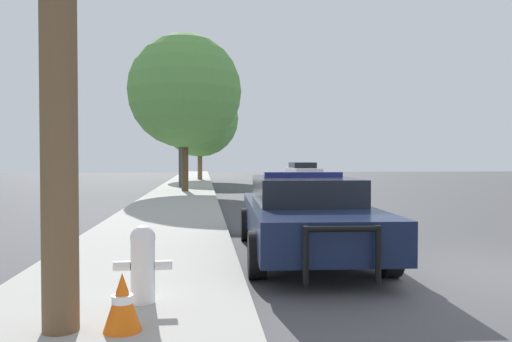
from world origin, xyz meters
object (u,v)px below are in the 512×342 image
traffic_light (202,117)px  tree_sidewalk_mid (185,91)px  police_car (305,213)px  tree_sidewalk_far (200,118)px  fire_hydrant (143,262)px  car_background_oncoming (303,172)px  traffic_cone (122,302)px

traffic_light → tree_sidewalk_mid: size_ratio=0.73×
police_car → tree_sidewalk_far: (-2.01, 28.86, 3.96)m
fire_hydrant → car_background_oncoming: size_ratio=0.19×
traffic_cone → tree_sidewalk_mid: bearing=90.4°
police_car → tree_sidewalk_mid: (-2.63, 15.46, 4.16)m
tree_sidewalk_mid → car_background_oncoming: bearing=52.8°
tree_sidewalk_mid → traffic_cone: bearing=-89.6°
fire_hydrant → car_background_oncoming: (7.55, 28.80, 0.20)m
tree_sidewalk_far → fire_hydrant: bearing=-90.7°
police_car → car_background_oncoming: (5.15, 25.69, 0.04)m
police_car → car_background_oncoming: police_car is taller
car_background_oncoming → tree_sidewalk_far: 8.76m
police_car → traffic_light: size_ratio=1.00×
police_car → car_background_oncoming: 26.20m
tree_sidewalk_far → traffic_cone: size_ratio=14.18×
police_car → traffic_light: (-1.81, 18.62, 3.21)m
police_car → fire_hydrant: 3.94m
police_car → tree_sidewalk_mid: tree_sidewalk_mid is taller
tree_sidewalk_far → traffic_light: bearing=-88.9°
fire_hydrant → tree_sidewalk_far: (0.39, 31.98, 4.12)m
traffic_light → tree_sidewalk_mid: bearing=-104.4°
police_car → traffic_cone: size_ratio=10.38×
police_car → fire_hydrant: (-2.40, -3.11, -0.16)m
tree_sidewalk_far → traffic_cone: 33.13m
police_car → traffic_light: bearing=-81.9°
tree_sidewalk_mid → tree_sidewalk_far: tree_sidewalk_mid is taller
fire_hydrant → traffic_light: 22.00m
tree_sidewalk_mid → tree_sidewalk_far: (0.62, 13.41, -0.20)m
traffic_light → traffic_cone: size_ratio=10.43×
car_background_oncoming → tree_sidewalk_mid: 13.50m
fire_hydrant → tree_sidewalk_far: 32.24m
traffic_cone → fire_hydrant: bearing=84.9°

